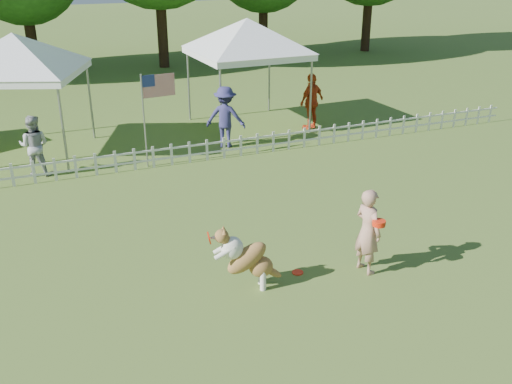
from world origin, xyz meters
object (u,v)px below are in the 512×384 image
canopy_tent_left (22,97)px  spectator_b (226,117)px  handler (368,231)px  dog (248,258)px  spectator_c (312,101)px  spectator_a (34,146)px  canopy_tent_right (247,75)px  flag_pole (144,122)px  frisbee_on_turf (298,272)px

canopy_tent_left → spectator_b: size_ratio=1.85×
handler → spectator_b: (0.06, 7.69, 0.10)m
dog → spectator_c: size_ratio=0.65×
handler → dog: 2.21m
canopy_tent_left → spectator_a: 2.00m
canopy_tent_right → spectator_b: size_ratio=1.89×
dog → spectator_b: 7.77m
canopy_tent_left → flag_pole: (2.87, -2.29, -0.40)m
spectator_b → spectator_a: bearing=34.3°
dog → canopy_tent_right: size_ratio=0.35×
canopy_tent_right → spectator_a: size_ratio=2.14×
frisbee_on_turf → spectator_a: size_ratio=0.13×
spectator_c → handler: bearing=45.8°
dog → frisbee_on_turf: bearing=19.7°
dog → canopy_tent_right: canopy_tent_right is taller
dog → canopy_tent_left: canopy_tent_left is taller
spectator_b → spectator_c: (3.19, 0.71, 0.00)m
handler → spectator_c: 9.01m
flag_pole → dog: bearing=-94.4°
handler → frisbee_on_turf: size_ratio=7.67×
handler → dog: handler is taller
frisbee_on_turf → spectator_c: (4.42, 8.03, 0.89)m
canopy_tent_right → spectator_b: bearing=-130.1°
frisbee_on_turf → spectator_b: (1.23, 7.32, 0.89)m
frisbee_on_turf → flag_pole: bearing=101.4°
flag_pole → frisbee_on_turf: bearing=-85.6°
handler → flag_pole: 7.32m
dog → frisbee_on_turf: 1.17m
canopy_tent_left → dog: bearing=-49.9°
handler → spectator_b: size_ratio=0.89×
frisbee_on_turf → canopy_tent_left: size_ratio=0.06×
canopy_tent_left → flag_pole: canopy_tent_left is taller
spectator_a → spectator_c: spectator_c is taller
spectator_a → handler: bearing=146.5°
spectator_c → flag_pole: bearing=-8.0°
canopy_tent_left → canopy_tent_right: canopy_tent_right is taller
flag_pole → spectator_c: 5.93m
frisbee_on_turf → canopy_tent_left: bearing=115.4°
handler → canopy_tent_left: canopy_tent_left is taller
handler → canopy_tent_right: bearing=-18.8°
spectator_a → spectator_c: size_ratio=0.88×
dog → handler: bearing=6.3°
spectator_b → canopy_tent_right: bearing=-97.4°
canopy_tent_left → flag_pole: size_ratio=1.32×
canopy_tent_right → spectator_c: (1.80, -1.06, -0.79)m
spectator_b → canopy_tent_left: bearing=15.5°
flag_pole → spectator_a: 2.84m
dog → canopy_tent_right: (3.62, 9.20, 1.11)m
spectator_a → spectator_c: (8.48, 1.04, 0.11)m
canopy_tent_left → spectator_b: (5.41, -1.47, -0.76)m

